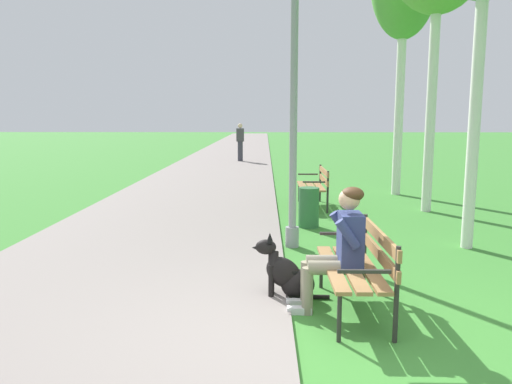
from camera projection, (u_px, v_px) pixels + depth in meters
ground_plane at (317, 346)px, 4.22m from camera, size 120.00×120.00×0.00m
paved_path at (234, 151)px, 27.99m from camera, size 3.99×60.00×0.04m
park_bench_near at (360, 262)px, 4.90m from camera, size 0.55×1.50×0.85m
park_bench_mid at (315, 183)px, 10.67m from camera, size 0.55×1.50×0.85m
person_seated_on_near_bench at (339, 244)px, 4.90m from camera, size 0.74×0.49×1.25m
dog_black at (288, 275)px, 5.29m from camera, size 0.83×0.30×0.71m
lamp_post_near at (294, 86)px, 7.10m from camera, size 0.24×0.24×4.56m
litter_bin at (309, 207)px, 8.73m from camera, size 0.36×0.36×0.70m
pedestrian_distant at (240, 142)px, 21.38m from camera, size 0.32×0.22×1.65m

